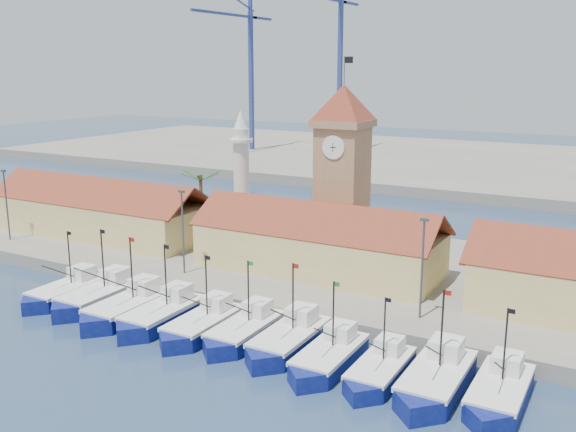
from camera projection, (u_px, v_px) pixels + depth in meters
The scene contains 22 objects.
ground at pixel (210, 352), 53.18m from camera, with size 400.00×400.00×0.00m, color #1C314C.
quay at pixel (333, 266), 73.43m from camera, with size 140.00×32.00×1.50m, color gray.
terminal at pixel (493, 166), 146.57m from camera, with size 240.00×80.00×2.00m, color gray.
boat_0 at pixel (65, 293), 64.85m from camera, with size 3.58×9.79×7.41m.
boat_1 at pixel (98, 298), 63.26m from camera, with size 3.88×10.63×8.04m.
boat_2 at pixel (126, 309), 60.29m from camera, with size 3.88×10.63×8.04m.
boat_3 at pixel (161, 316), 58.63m from camera, with size 3.78×10.35×7.83m.
boat_4 at pixel (201, 326), 56.46m from camera, with size 3.60×9.86×7.46m.
boat_5 at pixel (243, 332), 55.17m from camera, with size 3.55×9.73×7.36m.
boat_6 at pixel (287, 341), 53.26m from camera, with size 3.74×10.25×7.76m.
boat_7 at pixel (328, 359), 50.22m from camera, with size 3.50×9.59×7.26m.
boat_8 at pixel (379, 372), 48.16m from camera, with size 3.25×8.90×6.73m.
boat_9 at pixel (435, 381), 46.43m from camera, with size 3.86×10.56×7.99m.
boat_10 at pixel (499, 395), 44.72m from camera, with size 3.51×9.61×7.27m.
hall_left at pixel (101, 215), 84.45m from camera, with size 31.20×10.13×7.61m.
hall_center at pixel (318, 248), 69.30m from camera, with size 27.04×10.13×7.61m.
clock_tower at pixel (342, 167), 72.59m from camera, with size 5.80×5.80×22.70m.
minaret at pixel (241, 174), 81.90m from camera, with size 3.00×3.00×16.30m.
palm_tree at pixel (201, 199), 83.36m from camera, with size 5.60×5.03×8.39m.
lamp_posts at pixel (286, 243), 61.69m from camera, with size 80.70×0.25×9.03m.
crane_blue_far at pixel (247, 59), 161.41m from camera, with size 1.00×34.09×41.24m.
crane_blue_near at pixel (338, 52), 155.89m from camera, with size 1.00×32.78×44.45m.
Camera 1 is at (29.59, -39.88, 23.05)m, focal length 40.00 mm.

